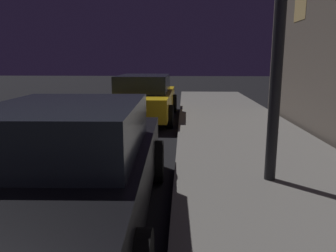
{
  "coord_description": "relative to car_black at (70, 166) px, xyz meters",
  "views": [
    {
      "loc": [
        4.14,
        -0.42,
        1.89
      ],
      "look_at": [
        4.0,
        2.3,
        1.33
      ],
      "focal_mm": 34.41,
      "sensor_mm": 36.0,
      "label": 1
    }
  ],
  "objects": [
    {
      "name": "car_black",
      "position": [
        0.0,
        0.0,
        0.0
      ],
      "size": [
        2.14,
        4.44,
        1.43
      ],
      "color": "black",
      "rests_on": "ground"
    },
    {
      "name": "car_yellow_cab",
      "position": [
        -0.0,
        6.99,
        0.01
      ],
      "size": [
        2.05,
        4.61,
        1.43
      ],
      "color": "gold",
      "rests_on": "ground"
    }
  ]
}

